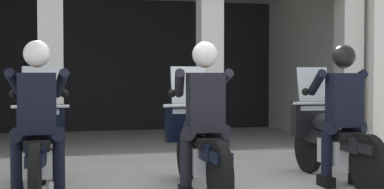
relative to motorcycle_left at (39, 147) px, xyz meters
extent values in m
plane|color=#A8A59E|center=(1.65, 2.70, -0.50)|extent=(80.00, 80.00, 0.00)
cube|color=black|center=(1.26, 6.52, 0.99)|extent=(8.14, 0.24, 2.97)
cube|color=silver|center=(5.23, 4.31, 0.99)|extent=(0.30, 4.83, 2.97)
cube|color=beige|center=(0.07, 2.24, 0.77)|extent=(0.35, 0.36, 2.53)
cube|color=beige|center=(2.45, 2.24, 0.77)|extent=(0.35, 0.36, 2.53)
cube|color=beige|center=(4.83, 2.24, 0.77)|extent=(0.35, 0.36, 2.53)
cube|color=#B7B5AD|center=(1.26, 1.74, -0.44)|extent=(7.74, 0.24, 0.12)
cylinder|color=black|center=(0.00, 0.58, -0.18)|extent=(0.09, 0.64, 0.64)
cylinder|color=black|center=(0.00, -0.82, -0.18)|extent=(0.09, 0.64, 0.64)
cube|color=black|center=(0.00, 0.58, 0.03)|extent=(0.14, 0.44, 0.08)
cube|color=silver|center=(0.00, -0.17, -0.13)|extent=(0.28, 0.44, 0.28)
cube|color=black|center=(0.00, -0.12, 0.00)|extent=(0.18, 1.24, 0.16)
ellipsoid|color=#1E2338|center=(0.00, 0.10, 0.18)|extent=(0.26, 0.48, 0.22)
cube|color=black|center=(0.00, -0.30, 0.07)|extent=(0.24, 0.52, 0.10)
cube|color=black|center=(0.00, -0.76, 0.00)|extent=(0.16, 0.48, 0.10)
cylinder|color=silver|center=(0.00, 0.52, 0.06)|extent=(0.05, 0.24, 0.53)
cube|color=black|center=(0.00, 0.46, 0.20)|extent=(0.52, 0.16, 0.44)
sphere|color=silver|center=(0.00, 0.56, 0.22)|extent=(0.18, 0.18, 0.18)
cube|color=silver|center=(0.00, 0.44, 0.57)|extent=(0.40, 0.14, 0.54)
cylinder|color=silver|center=(0.00, 0.36, 0.40)|extent=(0.62, 0.04, 0.04)
cylinder|color=silver|center=(0.12, -0.52, -0.32)|extent=(0.07, 0.55, 0.07)
cube|color=black|center=(0.00, -0.32, 0.47)|extent=(0.36, 0.22, 0.60)
cube|color=#591414|center=(0.00, -0.20, 0.49)|extent=(0.05, 0.02, 0.32)
sphere|color=tan|center=(0.00, -0.30, 0.92)|extent=(0.21, 0.21, 0.21)
sphere|color=silver|center=(0.00, -0.30, 0.95)|extent=(0.26, 0.26, 0.26)
cylinder|color=black|center=(0.14, -0.30, 0.16)|extent=(0.26, 0.29, 0.17)
cylinder|color=black|center=(0.20, -0.30, -0.12)|extent=(0.12, 0.12, 0.53)
cylinder|color=black|center=(-0.14, -0.30, 0.16)|extent=(0.26, 0.29, 0.17)
cylinder|color=black|center=(-0.20, -0.30, -0.12)|extent=(0.12, 0.12, 0.53)
cylinder|color=black|center=(0.22, -0.09, 0.66)|extent=(0.19, 0.48, 0.31)
sphere|color=black|center=(0.26, 0.12, 0.55)|extent=(0.09, 0.09, 0.09)
cylinder|color=black|center=(-0.22, -0.09, 0.66)|extent=(0.19, 0.48, 0.31)
sphere|color=black|center=(-0.26, 0.12, 0.55)|extent=(0.09, 0.09, 0.09)
cylinder|color=black|center=(1.65, 0.38, -0.18)|extent=(0.09, 0.64, 0.64)
cylinder|color=black|center=(1.65, -1.02, -0.18)|extent=(0.09, 0.64, 0.64)
cube|color=black|center=(1.65, 0.38, 0.03)|extent=(0.14, 0.44, 0.08)
cube|color=silver|center=(1.65, -0.37, -0.13)|extent=(0.28, 0.44, 0.28)
cube|color=black|center=(1.65, -0.32, 0.00)|extent=(0.18, 1.24, 0.16)
ellipsoid|color=#1E2338|center=(1.65, -0.10, 0.18)|extent=(0.26, 0.48, 0.22)
cube|color=black|center=(1.65, -0.50, 0.07)|extent=(0.24, 0.52, 0.10)
cube|color=black|center=(1.65, -0.96, 0.00)|extent=(0.16, 0.48, 0.10)
cylinder|color=silver|center=(1.65, 0.32, 0.06)|extent=(0.05, 0.24, 0.53)
cube|color=black|center=(1.65, 0.26, 0.20)|extent=(0.52, 0.16, 0.44)
sphere|color=silver|center=(1.65, 0.36, 0.22)|extent=(0.18, 0.18, 0.18)
cube|color=silver|center=(1.65, 0.24, 0.57)|extent=(0.40, 0.14, 0.54)
cylinder|color=silver|center=(1.65, 0.16, 0.40)|extent=(0.62, 0.04, 0.04)
cylinder|color=silver|center=(1.77, -0.72, -0.32)|extent=(0.07, 0.55, 0.07)
cube|color=black|center=(1.65, -0.52, 0.47)|extent=(0.36, 0.22, 0.60)
cube|color=#14193F|center=(1.65, -0.40, 0.49)|extent=(0.05, 0.02, 0.32)
sphere|color=tan|center=(1.65, -0.50, 0.92)|extent=(0.21, 0.21, 0.21)
sphere|color=silver|center=(1.65, -0.50, 0.95)|extent=(0.26, 0.26, 0.26)
cylinder|color=black|center=(1.79, -0.50, 0.16)|extent=(0.26, 0.29, 0.17)
cylinder|color=black|center=(1.85, -0.50, -0.12)|extent=(0.12, 0.12, 0.53)
cylinder|color=black|center=(1.51, -0.50, 0.16)|extent=(0.26, 0.29, 0.17)
cylinder|color=black|center=(1.45, -0.50, -0.12)|extent=(0.12, 0.12, 0.53)
cylinder|color=black|center=(1.87, -0.29, 0.66)|extent=(0.19, 0.48, 0.31)
sphere|color=black|center=(1.91, -0.08, 0.55)|extent=(0.09, 0.09, 0.09)
cylinder|color=black|center=(1.43, -0.29, 0.66)|extent=(0.19, 0.48, 0.31)
sphere|color=black|center=(1.39, -0.08, 0.55)|extent=(0.09, 0.09, 0.09)
cylinder|color=black|center=(3.29, 0.55, -0.18)|extent=(0.09, 0.64, 0.64)
cylinder|color=black|center=(3.29, -0.85, -0.18)|extent=(0.09, 0.64, 0.64)
cube|color=black|center=(3.29, 0.55, 0.03)|extent=(0.14, 0.44, 0.08)
cube|color=silver|center=(3.29, -0.20, -0.13)|extent=(0.28, 0.44, 0.28)
cube|color=black|center=(3.29, -0.15, 0.00)|extent=(0.18, 1.24, 0.16)
ellipsoid|color=black|center=(3.29, 0.07, 0.18)|extent=(0.26, 0.48, 0.22)
cube|color=black|center=(3.29, -0.33, 0.07)|extent=(0.24, 0.52, 0.10)
cube|color=black|center=(3.29, -0.79, 0.00)|extent=(0.16, 0.48, 0.10)
cylinder|color=silver|center=(3.29, 0.49, 0.06)|extent=(0.05, 0.24, 0.53)
cube|color=black|center=(3.29, 0.43, 0.20)|extent=(0.52, 0.16, 0.44)
sphere|color=silver|center=(3.29, 0.53, 0.22)|extent=(0.18, 0.18, 0.18)
cube|color=silver|center=(3.29, 0.41, 0.57)|extent=(0.40, 0.14, 0.54)
cylinder|color=silver|center=(3.29, 0.33, 0.40)|extent=(0.62, 0.04, 0.04)
cylinder|color=silver|center=(3.41, -0.55, -0.32)|extent=(0.07, 0.55, 0.07)
cube|color=black|center=(3.29, -0.35, 0.47)|extent=(0.36, 0.22, 0.60)
cube|color=#14193F|center=(3.29, -0.23, 0.49)|extent=(0.05, 0.02, 0.32)
sphere|color=#936B51|center=(3.29, -0.33, 0.92)|extent=(0.21, 0.21, 0.21)
sphere|color=black|center=(3.29, -0.33, 0.95)|extent=(0.26, 0.26, 0.26)
cylinder|color=black|center=(3.43, -0.33, 0.16)|extent=(0.26, 0.29, 0.17)
cylinder|color=black|center=(3.49, -0.33, -0.12)|extent=(0.12, 0.12, 0.53)
cube|color=black|center=(3.49, -0.32, -0.44)|extent=(0.11, 0.26, 0.12)
cylinder|color=black|center=(3.15, -0.33, 0.16)|extent=(0.26, 0.29, 0.17)
cylinder|color=black|center=(3.09, -0.33, -0.12)|extent=(0.12, 0.12, 0.53)
cube|color=black|center=(3.09, -0.32, -0.44)|extent=(0.11, 0.26, 0.12)
cylinder|color=black|center=(3.51, -0.12, 0.66)|extent=(0.19, 0.48, 0.31)
sphere|color=black|center=(3.55, 0.09, 0.55)|extent=(0.09, 0.09, 0.09)
cylinder|color=black|center=(3.07, -0.12, 0.66)|extent=(0.19, 0.48, 0.31)
sphere|color=black|center=(3.03, 0.09, 0.55)|extent=(0.09, 0.09, 0.09)
camera|label=1|loc=(0.27, -5.71, 0.74)|focal=49.75mm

